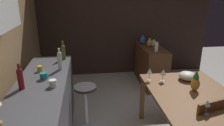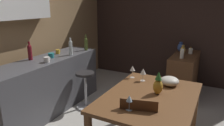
{
  "view_description": "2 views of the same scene",
  "coord_description": "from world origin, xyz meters",
  "px_view_note": "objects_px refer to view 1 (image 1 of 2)",
  "views": [
    {
      "loc": [
        -2.3,
        1.0,
        1.96
      ],
      "look_at": [
        0.82,
        0.61,
        0.85
      ],
      "focal_mm": 33.9,
      "sensor_mm": 36.0,
      "label": 1
    },
    {
      "loc": [
        -2.3,
        -0.92,
        1.77
      ],
      "look_at": [
        0.65,
        0.63,
        0.82
      ],
      "focal_mm": 33.48,
      "sensor_mm": 36.0,
      "label": 2
    }
  ],
  "objects_px": {
    "wine_glass_left": "(150,71)",
    "bar_stool": "(86,105)",
    "wine_bottle_olive": "(63,51)",
    "wine_bottle_ruby": "(20,77)",
    "cup_white": "(53,83)",
    "wine_glass_right": "(163,72)",
    "pineapple_centerpiece": "(195,82)",
    "pillar_candle_tall": "(157,47)",
    "wine_glass_center": "(207,104)",
    "vase_brass": "(149,43)",
    "fruit_bowl": "(187,76)",
    "vase_ceramic_blue": "(143,40)",
    "sideboard_cabinet": "(151,65)",
    "dining_table": "(192,99)",
    "cup_mustard": "(40,69)",
    "pillar_candle_short": "(153,43)",
    "wine_bottle_clear": "(60,60)",
    "cup_teal": "(44,76)"
  },
  "relations": [
    {
      "from": "pillar_candle_tall",
      "to": "dining_table",
      "type": "bearing_deg",
      "value": 177.84
    },
    {
      "from": "cup_teal",
      "to": "pillar_candle_tall",
      "type": "height_order",
      "value": "pillar_candle_tall"
    },
    {
      "from": "bar_stool",
      "to": "pillar_candle_tall",
      "type": "xyz_separation_m",
      "value": [
        1.04,
        -1.38,
        0.56
      ]
    },
    {
      "from": "bar_stool",
      "to": "wine_glass_right",
      "type": "height_order",
      "value": "wine_glass_right"
    },
    {
      "from": "bar_stool",
      "to": "cup_teal",
      "type": "xyz_separation_m",
      "value": [
        -0.24,
        0.5,
        0.59
      ]
    },
    {
      "from": "wine_bottle_clear",
      "to": "vase_brass",
      "type": "distance_m",
      "value": 2.12
    },
    {
      "from": "pineapple_centerpiece",
      "to": "pillar_candle_tall",
      "type": "xyz_separation_m",
      "value": [
        1.52,
        -0.0,
        0.05
      ]
    },
    {
      "from": "bar_stool",
      "to": "wine_glass_center",
      "type": "bearing_deg",
      "value": -128.79
    },
    {
      "from": "dining_table",
      "to": "pineapple_centerpiece",
      "type": "bearing_deg",
      "value": -36.74
    },
    {
      "from": "sideboard_cabinet",
      "to": "wine_glass_left",
      "type": "bearing_deg",
      "value": 161.36
    },
    {
      "from": "wine_glass_center",
      "to": "cup_mustard",
      "type": "xyz_separation_m",
      "value": [
        1.02,
        1.83,
        0.08
      ]
    },
    {
      "from": "wine_glass_left",
      "to": "cup_teal",
      "type": "relative_size",
      "value": 1.36
    },
    {
      "from": "cup_white",
      "to": "wine_glass_right",
      "type": "bearing_deg",
      "value": -76.88
    },
    {
      "from": "sideboard_cabinet",
      "to": "vase_ceramic_blue",
      "type": "xyz_separation_m",
      "value": [
        0.24,
        0.14,
        0.5
      ]
    },
    {
      "from": "wine_glass_left",
      "to": "bar_stool",
      "type": "bearing_deg",
      "value": 83.81
    },
    {
      "from": "wine_bottle_olive",
      "to": "vase_ceramic_blue",
      "type": "height_order",
      "value": "wine_bottle_olive"
    },
    {
      "from": "wine_bottle_olive",
      "to": "wine_bottle_ruby",
      "type": "distance_m",
      "value": 1.08
    },
    {
      "from": "sideboard_cabinet",
      "to": "vase_brass",
      "type": "distance_m",
      "value": 0.5
    },
    {
      "from": "sideboard_cabinet",
      "to": "wine_bottle_ruby",
      "type": "height_order",
      "value": "wine_bottle_ruby"
    },
    {
      "from": "pineapple_centerpiece",
      "to": "pillar_candle_short",
      "type": "relative_size",
      "value": 2.04
    },
    {
      "from": "vase_brass",
      "to": "vase_ceramic_blue",
      "type": "distance_m",
      "value": 0.25
    },
    {
      "from": "wine_glass_left",
      "to": "vase_brass",
      "type": "xyz_separation_m",
      "value": [
        1.47,
        -0.44,
        0.03
      ]
    },
    {
      "from": "sideboard_cabinet",
      "to": "cup_mustard",
      "type": "height_order",
      "value": "cup_mustard"
    },
    {
      "from": "wine_glass_center",
      "to": "vase_brass",
      "type": "relative_size",
      "value": 0.86
    },
    {
      "from": "dining_table",
      "to": "wine_glass_right",
      "type": "relative_size",
      "value": 7.75
    },
    {
      "from": "bar_stool",
      "to": "wine_bottle_olive",
      "type": "bearing_deg",
      "value": 31.83
    },
    {
      "from": "bar_stool",
      "to": "wine_glass_center",
      "type": "height_order",
      "value": "wine_glass_center"
    },
    {
      "from": "wine_glass_right",
      "to": "fruit_bowl",
      "type": "relative_size",
      "value": 0.73
    },
    {
      "from": "fruit_bowl",
      "to": "wine_bottle_olive",
      "type": "bearing_deg",
      "value": 69.45
    },
    {
      "from": "vase_brass",
      "to": "wine_glass_right",
      "type": "bearing_deg",
      "value": 170.33
    },
    {
      "from": "sideboard_cabinet",
      "to": "wine_bottle_clear",
      "type": "distance_m",
      "value": 2.25
    },
    {
      "from": "bar_stool",
      "to": "wine_bottle_ruby",
      "type": "height_order",
      "value": "wine_bottle_ruby"
    },
    {
      "from": "pineapple_centerpiece",
      "to": "wine_glass_center",
      "type": "bearing_deg",
      "value": 164.55
    },
    {
      "from": "wine_bottle_olive",
      "to": "wine_bottle_clear",
      "type": "relative_size",
      "value": 0.99
    },
    {
      "from": "cup_mustard",
      "to": "vase_ceramic_blue",
      "type": "bearing_deg",
      "value": -49.45
    },
    {
      "from": "bar_stool",
      "to": "vase_ceramic_blue",
      "type": "xyz_separation_m",
      "value": [
        1.61,
        -1.25,
        0.57
      ]
    },
    {
      "from": "wine_glass_right",
      "to": "wine_glass_left",
      "type": "bearing_deg",
      "value": 73.61
    },
    {
      "from": "dining_table",
      "to": "wine_bottle_ruby",
      "type": "height_order",
      "value": "wine_bottle_ruby"
    },
    {
      "from": "cup_mustard",
      "to": "pillar_candle_short",
      "type": "xyz_separation_m",
      "value": [
        1.47,
        -2.06,
        -0.06
      ]
    },
    {
      "from": "cup_teal",
      "to": "fruit_bowl",
      "type": "bearing_deg",
      "value": -87.1
    },
    {
      "from": "wine_bottle_ruby",
      "to": "vase_brass",
      "type": "height_order",
      "value": "wine_bottle_ruby"
    },
    {
      "from": "sideboard_cabinet",
      "to": "vase_brass",
      "type": "relative_size",
      "value": 6.07
    },
    {
      "from": "wine_glass_left",
      "to": "wine_bottle_ruby",
      "type": "distance_m",
      "value": 1.65
    },
    {
      "from": "cup_mustard",
      "to": "vase_ceramic_blue",
      "type": "height_order",
      "value": "vase_ceramic_blue"
    },
    {
      "from": "dining_table",
      "to": "wine_bottle_olive",
      "type": "height_order",
      "value": "wine_bottle_olive"
    },
    {
      "from": "wine_glass_left",
      "to": "pillar_candle_short",
      "type": "distance_m",
      "value": 1.69
    },
    {
      "from": "fruit_bowl",
      "to": "wine_glass_left",
      "type": "bearing_deg",
      "value": 85.12
    },
    {
      "from": "dining_table",
      "to": "fruit_bowl",
      "type": "distance_m",
      "value": 0.45
    },
    {
      "from": "cup_mustard",
      "to": "cup_white",
      "type": "bearing_deg",
      "value": -154.78
    },
    {
      "from": "wine_glass_right",
      "to": "vase_ceramic_blue",
      "type": "relative_size",
      "value": 0.9
    }
  ]
}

